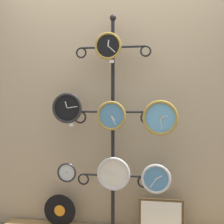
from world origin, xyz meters
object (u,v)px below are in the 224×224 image
clock_top_center (108,46)px  clock_middle_right (160,118)px  display_stand (113,168)px  vinyl_record (60,211)px  clock_middle_left (67,108)px  clock_bottom_center (114,174)px  clock_middle_center (111,116)px  picture_frame (161,217)px  clock_bottom_left (67,172)px  clock_bottom_right (156,179)px

clock_top_center → clock_middle_right: size_ratio=0.78×
display_stand → vinyl_record: (-0.53, -0.01, -0.44)m
clock_middle_left → clock_bottom_center: bearing=-1.4°
clock_middle_left → clock_bottom_center: (0.45, -0.01, -0.61)m
clock_middle_center → clock_bottom_center: (0.02, -0.01, -0.54)m
clock_bottom_center → vinyl_record: (-0.55, 0.08, -0.41)m
clock_top_center → clock_middle_left: 0.69m
picture_frame → clock_middle_left: bearing=-177.6°
picture_frame → clock_bottom_center: bearing=-173.8°
clock_middle_left → clock_bottom_left: size_ratio=1.56×
clock_middle_center → clock_bottom_left: size_ratio=1.46×
clock_top_center → clock_bottom_center: bearing=26.9°
clock_middle_left → picture_frame: (0.88, 0.04, -1.00)m
clock_middle_left → clock_middle_center: bearing=-0.5°
display_stand → clock_top_center: size_ratio=8.46×
clock_top_center → vinyl_record: 1.66m
display_stand → clock_middle_right: 0.67m
clock_bottom_right → picture_frame: bearing=39.1°
clock_middle_left → clock_middle_center: (0.42, -0.00, -0.07)m
clock_middle_center → clock_bottom_center: 0.54m
clock_bottom_right → clock_bottom_center: bearing=-178.5°
clock_top_center → clock_middle_center: 0.63m
clock_middle_center → clock_top_center: bearing=-127.7°
display_stand → clock_bottom_center: size_ratio=6.76×
clock_top_center → clock_middle_left: (-0.40, 0.03, -0.56)m
display_stand → clock_top_center: (-0.03, -0.11, 1.14)m
clock_middle_right → picture_frame: clock_middle_right is taller
clock_top_center → clock_middle_left: bearing=175.0°
clock_bottom_right → vinyl_record: clock_bottom_right is taller
display_stand → clock_middle_left: display_stand is taller
clock_top_center → clock_bottom_right: clock_top_center is taller
clock_top_center → clock_middle_center: bearing=52.3°
clock_middle_right → clock_bottom_right: 0.56m
display_stand → picture_frame: bearing=-5.4°
picture_frame → vinyl_record: bearing=178.1°
picture_frame → clock_middle_right: bearing=-98.8°
display_stand → clock_middle_right: display_stand is taller
clock_middle_left → clock_top_center: bearing=-5.0°
clock_middle_center → clock_bottom_center: clock_middle_center is taller
display_stand → clock_bottom_left: (-0.43, -0.09, -0.04)m
clock_middle_right → vinyl_record: 1.35m
clock_middle_center → clock_bottom_center: bearing=-17.3°
clock_bottom_left → vinyl_record: (-0.10, 0.08, -0.40)m
display_stand → clock_bottom_center: display_stand is taller
picture_frame → clock_top_center: bearing=-171.6°
clock_bottom_left → clock_bottom_center: (0.45, -0.00, 0.01)m
clock_top_center → clock_bottom_right: bearing=4.4°
clock_middle_left → clock_bottom_left: 0.61m
clock_top_center → clock_middle_right: 0.80m
clock_middle_center → clock_bottom_left: clock_middle_center is taller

